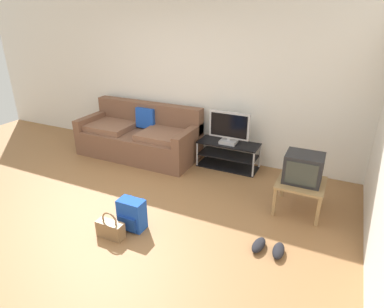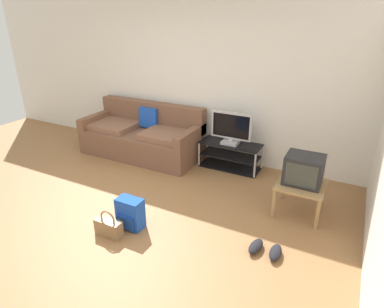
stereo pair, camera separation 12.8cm
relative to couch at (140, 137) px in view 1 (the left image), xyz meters
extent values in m
cube|color=olive|center=(0.66, -1.92, -0.34)|extent=(9.00, 9.80, 0.02)
cube|color=silver|center=(0.66, 0.53, 1.02)|extent=(9.00, 0.10, 2.70)
cube|color=brown|center=(0.00, -0.05, -0.11)|extent=(2.11, 0.93, 0.44)
cube|color=brown|center=(0.00, 0.31, 0.33)|extent=(2.11, 0.20, 0.45)
cube|color=brown|center=(-0.99, -0.05, 0.20)|extent=(0.14, 0.93, 0.19)
cube|color=brown|center=(0.99, -0.05, 0.20)|extent=(0.14, 0.93, 0.19)
cube|color=brown|center=(-0.58, -0.11, 0.16)|extent=(0.85, 0.65, 0.10)
cube|color=brown|center=(0.58, -0.11, 0.16)|extent=(0.85, 0.65, 0.10)
cube|color=blue|center=(0.02, 0.19, 0.31)|extent=(0.36, 0.14, 0.37)
cube|color=black|center=(1.61, 0.18, 0.09)|extent=(0.99, 0.41, 0.02)
cube|color=black|center=(1.61, 0.18, -0.11)|extent=(0.95, 0.40, 0.02)
cube|color=black|center=(1.61, 0.18, -0.32)|extent=(0.99, 0.41, 0.02)
cylinder|color=#B7B7BC|center=(1.13, -0.01, -0.11)|extent=(0.03, 0.03, 0.43)
cylinder|color=#B7B7BC|center=(2.09, -0.01, -0.11)|extent=(0.03, 0.03, 0.43)
cylinder|color=#B7B7BC|center=(1.13, 0.37, -0.11)|extent=(0.03, 0.03, 0.43)
cylinder|color=#B7B7BC|center=(2.09, 0.37, -0.11)|extent=(0.03, 0.03, 0.43)
cube|color=#B2B2B7|center=(1.61, 0.16, 0.13)|extent=(0.26, 0.22, 0.05)
cube|color=#B2B2B7|center=(1.61, 0.16, 0.17)|extent=(0.05, 0.04, 0.04)
cube|color=#B2B2B7|center=(1.61, 0.16, 0.41)|extent=(0.66, 0.04, 0.43)
cube|color=black|center=(1.61, 0.14, 0.41)|extent=(0.60, 0.01, 0.37)
cube|color=#9E7A4C|center=(2.87, -0.65, 0.07)|extent=(0.58, 0.58, 0.03)
cube|color=#9E7A4C|center=(2.61, -0.91, -0.14)|extent=(0.04, 0.04, 0.39)
cube|color=#9E7A4C|center=(3.13, -0.91, -0.14)|extent=(0.04, 0.04, 0.39)
cube|color=#9E7A4C|center=(2.61, -0.39, -0.14)|extent=(0.04, 0.04, 0.39)
cube|color=#9E7A4C|center=(3.13, -0.39, -0.14)|extent=(0.04, 0.04, 0.39)
cube|color=#232326|center=(2.87, -0.63, 0.27)|extent=(0.45, 0.37, 0.37)
cube|color=#333833|center=(2.87, -0.82, 0.27)|extent=(0.37, 0.01, 0.29)
cube|color=blue|center=(1.15, -1.90, -0.14)|extent=(0.31, 0.18, 0.38)
cube|color=navy|center=(1.15, -2.01, -0.21)|extent=(0.24, 0.04, 0.17)
cylinder|color=navy|center=(1.07, -1.79, -0.12)|extent=(0.04, 0.04, 0.30)
cylinder|color=navy|center=(1.24, -1.79, -0.12)|extent=(0.04, 0.04, 0.30)
cube|color=olive|center=(1.03, -2.16, -0.23)|extent=(0.33, 0.13, 0.20)
torus|color=olive|center=(1.03, -2.16, -0.10)|extent=(0.20, 0.02, 0.20)
ellipsoid|color=black|center=(2.62, -1.62, -0.29)|extent=(0.15, 0.29, 0.09)
ellipsoid|color=black|center=(2.83, -1.62, -0.29)|extent=(0.14, 0.28, 0.09)
camera|label=1|loc=(3.21, -4.53, 2.05)|focal=30.60mm
camera|label=2|loc=(3.32, -4.47, 2.05)|focal=30.60mm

